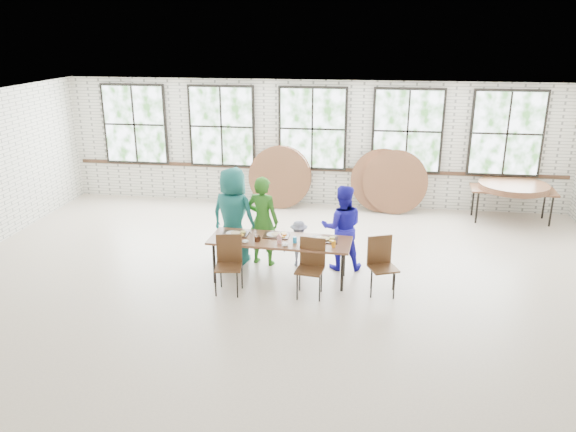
{
  "coord_description": "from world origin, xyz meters",
  "views": [
    {
      "loc": [
        1.31,
        -8.69,
        4.16
      ],
      "look_at": [
        0.0,
        0.4,
        1.05
      ],
      "focal_mm": 35.0,
      "sensor_mm": 36.0,
      "label": 1
    }
  ],
  "objects_px": {
    "chair_near_right": "(311,262)",
    "dining_table": "(280,242)",
    "chair_near_left": "(229,259)",
    "storage_table": "(513,191)"
  },
  "relations": [
    {
      "from": "chair_near_left",
      "to": "storage_table",
      "type": "distance_m",
      "value": 6.93
    },
    {
      "from": "chair_near_right",
      "to": "dining_table",
      "type": "bearing_deg",
      "value": 149.23
    },
    {
      "from": "chair_near_left",
      "to": "storage_table",
      "type": "relative_size",
      "value": 0.51
    },
    {
      "from": "dining_table",
      "to": "storage_table",
      "type": "bearing_deg",
      "value": 42.27
    },
    {
      "from": "chair_near_left",
      "to": "chair_near_right",
      "type": "xyz_separation_m",
      "value": [
        1.35,
        0.06,
        0.0
      ]
    },
    {
      "from": "storage_table",
      "to": "chair_near_left",
      "type": "bearing_deg",
      "value": -137.42
    },
    {
      "from": "chair_near_right",
      "to": "chair_near_left",
      "type": "bearing_deg",
      "value": -169.66
    },
    {
      "from": "dining_table",
      "to": "chair_near_right",
      "type": "height_order",
      "value": "chair_near_right"
    },
    {
      "from": "chair_near_left",
      "to": "dining_table",
      "type": "bearing_deg",
      "value": 26.2
    },
    {
      "from": "chair_near_right",
      "to": "storage_table",
      "type": "xyz_separation_m",
      "value": [
        4.06,
        4.27,
        0.13
      ]
    }
  ]
}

